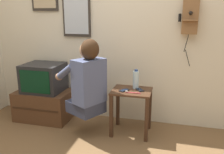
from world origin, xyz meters
TOP-DOWN VIEW (x-y plane):
  - wall_back at (0.00, 1.23)m, footprint 6.80×0.05m
  - side_table at (0.32, 0.84)m, footprint 0.46×0.38m
  - person at (-0.16, 0.65)m, footprint 0.62×0.56m
  - tv_stand at (-0.90, 0.94)m, footprint 0.72×0.47m
  - television at (-0.89, 0.95)m, footprint 0.50×0.44m
  - wall_phone_antique at (0.91, 1.15)m, footprint 0.22×0.18m
  - wall_mirror at (-0.49, 1.19)m, footprint 0.37×0.03m
  - cell_phone_held at (0.24, 0.79)m, footprint 0.11×0.14m
  - cell_phone_spare at (0.41, 0.86)m, footprint 0.12×0.14m
  - water_bottle at (0.35, 0.92)m, footprint 0.07×0.07m
  - toothbrush at (0.34, 0.73)m, footprint 0.17×0.01m

SIDE VIEW (x-z plane):
  - tv_stand at x=-0.90m, z-range 0.00..0.40m
  - side_table at x=0.32m, z-range 0.13..0.67m
  - cell_phone_held at x=0.24m, z-range 0.54..0.55m
  - cell_phone_spare at x=0.41m, z-range 0.54..0.55m
  - toothbrush at x=0.34m, z-range 0.54..0.56m
  - television at x=-0.89m, z-range 0.40..0.77m
  - water_bottle at x=0.35m, z-range 0.53..0.76m
  - person at x=-0.16m, z-range 0.25..1.11m
  - wall_back at x=0.00m, z-range 0.00..2.55m
  - wall_phone_antique at x=0.91m, z-range 0.97..1.79m
  - wall_mirror at x=-0.49m, z-range 1.11..1.79m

